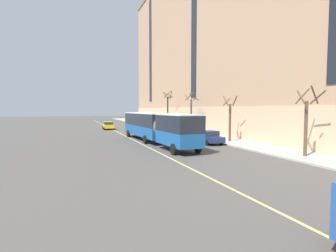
{
  "coord_description": "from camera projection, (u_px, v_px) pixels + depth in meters",
  "views": [
    {
      "loc": [
        -9.89,
        -29.5,
        4.07
      ],
      "look_at": [
        2.26,
        3.47,
        1.8
      ],
      "focal_mm": 28.0,
      "sensor_mm": 36.0,
      "label": 1
    }
  ],
  "objects": [
    {
      "name": "parked_car_green_0",
      "position": [
        139.0,
        123.0,
        62.0
      ],
      "size": [
        2.0,
        4.55,
        1.56
      ],
      "color": "#23603D",
      "rests_on": "ground"
    },
    {
      "name": "parked_car_navy_2",
      "position": [
        208.0,
        137.0,
        30.72
      ],
      "size": [
        2.09,
        4.63,
        1.56
      ],
      "color": "navy",
      "rests_on": "ground"
    },
    {
      "name": "street_lamp",
      "position": [
        168.0,
        110.0,
        48.52
      ],
      "size": [
        0.36,
        1.48,
        6.13
      ],
      "color": "#2D2D30",
      "rests_on": "sidewalk"
    },
    {
      "name": "street_tree_mid_block",
      "position": [
        230.0,
        119.0,
        32.21
      ],
      "size": [
        1.54,
        1.54,
        5.59
      ],
      "color": "brown",
      "rests_on": "sidewalk"
    },
    {
      "name": "lane_centerline",
      "position": [
        136.0,
        141.0,
        33.31
      ],
      "size": [
        0.16,
        140.0,
        0.01
      ],
      "primitive_type": "cube",
      "color": "#E0D66B",
      "rests_on": "ground"
    },
    {
      "name": "apartment_facade",
      "position": [
        277.0,
        6.0,
        36.0
      ],
      "size": [
        15.2,
        110.0,
        36.46
      ],
      "color": "tan",
      "rests_on": "ground"
    },
    {
      "name": "street_tree_far_downtown",
      "position": [
        168.0,
        109.0,
        52.95
      ],
      "size": [
        2.23,
        2.27,
        7.65
      ],
      "color": "brown",
      "rests_on": "sidewalk"
    },
    {
      "name": "street_tree_far_uptown",
      "position": [
        191.0,
        112.0,
        42.57
      ],
      "size": [
        1.83,
        1.84,
        6.76
      ],
      "color": "brown",
      "rests_on": "sidewalk"
    },
    {
      "name": "parked_car_green_1",
      "position": [
        169.0,
        129.0,
        42.68
      ],
      "size": [
        2.04,
        4.57,
        1.56
      ],
      "color": "#23603D",
      "rests_on": "ground"
    },
    {
      "name": "taxi_cab",
      "position": [
        108.0,
        126.0,
        52.5
      ],
      "size": [
        2.07,
        4.42,
        1.56
      ],
      "color": "yellow",
      "rests_on": "ground"
    },
    {
      "name": "city_bus",
      "position": [
        154.0,
        126.0,
        31.36
      ],
      "size": [
        3.53,
        19.6,
        3.6
      ],
      "color": "#19569E",
      "rests_on": "ground"
    },
    {
      "name": "street_tree_near_corner",
      "position": [
        307.0,
        121.0,
        21.76
      ],
      "size": [
        1.93,
        2.0,
        5.82
      ],
      "color": "brown",
      "rests_on": "sidewalk"
    },
    {
      "name": "ground_plane",
      "position": [
        160.0,
        143.0,
        31.29
      ],
      "size": [
        260.0,
        260.0,
        0.0
      ],
      "primitive_type": "plane",
      "color": "#4C4947"
    },
    {
      "name": "sidewalk",
      "position": [
        212.0,
        137.0,
        37.09
      ],
      "size": [
        4.72,
        160.0,
        0.15
      ],
      "primitive_type": "cube",
      "color": "#ADA89E",
      "rests_on": "ground"
    },
    {
      "name": "parked_car_white_3",
      "position": [
        185.0,
        132.0,
        36.94
      ],
      "size": [
        1.93,
        4.4,
        1.56
      ],
      "color": "silver",
      "rests_on": "ground"
    }
  ]
}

